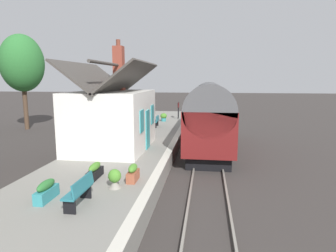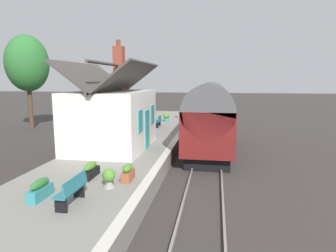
% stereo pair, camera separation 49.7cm
% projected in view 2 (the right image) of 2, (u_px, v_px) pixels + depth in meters
% --- Properties ---
extents(ground_plane, '(160.00, 160.00, 0.00)m').
position_uv_depth(ground_plane, '(194.00, 152.00, 18.34)').
color(ground_plane, '#383330').
extents(platform, '(32.00, 5.24, 0.80)m').
position_uv_depth(platform, '(138.00, 144.00, 18.86)').
color(platform, gray).
rests_on(platform, ground).
extents(platform_edge_coping, '(32.00, 0.36, 0.02)m').
position_uv_depth(platform_edge_coping, '(176.00, 139.00, 18.40)').
color(platform_edge_coping, beige).
rests_on(platform_edge_coping, platform).
extents(rail_near, '(52.00, 0.08, 0.14)m').
position_uv_depth(rail_near, '(220.00, 152.00, 18.07)').
color(rail_near, gray).
rests_on(rail_near, ground).
extents(rail_far, '(52.00, 0.08, 0.14)m').
position_uv_depth(rail_far, '(197.00, 151.00, 18.30)').
color(rail_far, gray).
rests_on(rail_far, ground).
extents(train, '(10.05, 2.73, 4.32)m').
position_uv_depth(train, '(210.00, 116.00, 18.63)').
color(train, black).
rests_on(train, ground).
extents(station_building, '(5.88, 4.00, 5.96)m').
position_uv_depth(station_building, '(112.00, 117.00, 15.95)').
color(station_building, white).
rests_on(station_building, platform).
extents(bench_mid_platform, '(1.40, 0.43, 0.88)m').
position_uv_depth(bench_mid_platform, '(72.00, 190.00, 8.79)').
color(bench_mid_platform, '#26727F').
rests_on(bench_mid_platform, platform).
extents(bench_near_building, '(1.42, 0.49, 0.88)m').
position_uv_depth(bench_near_building, '(158.00, 121.00, 23.13)').
color(bench_near_building, '#26727F').
rests_on(bench_near_building, platform).
extents(planter_edge_near, '(0.58, 0.58, 0.81)m').
position_uv_depth(planter_edge_near, '(166.00, 117.00, 26.20)').
color(planter_edge_near, teal).
rests_on(planter_edge_near, platform).
extents(planter_edge_far, '(0.45, 0.45, 0.69)m').
position_uv_depth(planter_edge_far, '(109.00, 178.00, 10.22)').
color(planter_edge_far, gray).
rests_on(planter_edge_far, platform).
extents(planter_under_sign, '(1.07, 0.32, 0.59)m').
position_uv_depth(planter_under_sign, '(91.00, 170.00, 11.30)').
color(planter_under_sign, black).
rests_on(planter_under_sign, platform).
extents(planter_bench_right, '(0.83, 0.32, 0.63)m').
position_uv_depth(planter_bench_right, '(128.00, 173.00, 10.93)').
color(planter_bench_right, '#9E5138').
rests_on(planter_bench_right, platform).
extents(planter_bench_left, '(1.03, 0.32, 0.64)m').
position_uv_depth(planter_bench_left, '(40.00, 189.00, 9.27)').
color(planter_bench_left, teal).
rests_on(planter_bench_left, platform).
extents(station_sign_board, '(0.96, 0.06, 1.57)m').
position_uv_depth(station_sign_board, '(182.00, 106.00, 27.60)').
color(station_sign_board, black).
rests_on(station_sign_board, platform).
extents(tree_mid_background, '(4.06, 3.60, 8.44)m').
position_uv_depth(tree_mid_background, '(27.00, 64.00, 26.25)').
color(tree_mid_background, '#4C3828').
rests_on(tree_mid_background, ground).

